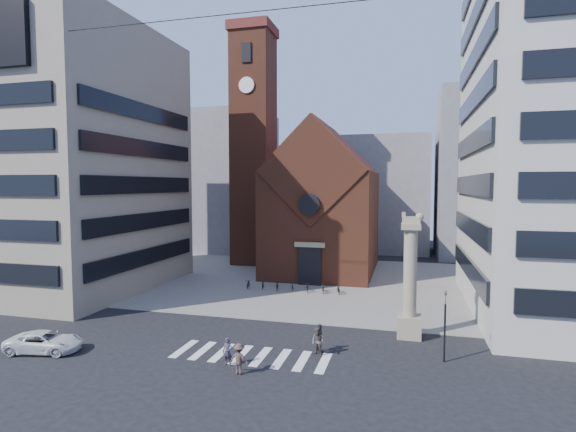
% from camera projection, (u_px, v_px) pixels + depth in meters
% --- Properties ---
extents(ground, '(120.00, 120.00, 0.00)m').
position_uv_depth(ground, '(258.00, 339.00, 30.72)').
color(ground, black).
rests_on(ground, ground).
extents(piazza, '(46.00, 30.00, 0.05)m').
position_uv_depth(piazza, '(314.00, 281.00, 49.04)').
color(piazza, gray).
rests_on(piazza, ground).
extents(zebra_crossing, '(10.20, 3.20, 0.01)m').
position_uv_depth(zebra_crossing, '(251.00, 355.00, 27.69)').
color(zebra_crossing, white).
rests_on(zebra_crossing, ground).
extents(church, '(12.00, 16.65, 18.00)m').
position_uv_depth(church, '(324.00, 206.00, 54.30)').
color(church, brown).
rests_on(church, ground).
extents(campanile, '(5.50, 5.50, 31.20)m').
position_uv_depth(campanile, '(254.00, 145.00, 59.18)').
color(campanile, brown).
rests_on(campanile, ground).
extents(building_left, '(18.00, 20.00, 26.00)m').
position_uv_depth(building_left, '(65.00, 160.00, 45.60)').
color(building_left, gray).
rests_on(building_left, ground).
extents(bg_block_left, '(16.00, 14.00, 22.00)m').
position_uv_depth(bg_block_left, '(220.00, 182.00, 73.64)').
color(bg_block_left, gray).
rests_on(bg_block_left, ground).
extents(bg_block_mid, '(14.00, 12.00, 18.00)m').
position_uv_depth(bg_block_mid, '(383.00, 194.00, 71.94)').
color(bg_block_mid, gray).
rests_on(bg_block_mid, ground).
extents(bg_block_right, '(16.00, 14.00, 24.00)m').
position_uv_depth(bg_block_right, '(495.00, 175.00, 64.75)').
color(bg_block_right, gray).
rests_on(bg_block_right, ground).
extents(lion_column, '(1.63, 1.60, 8.68)m').
position_uv_depth(lion_column, '(410.00, 288.00, 30.81)').
color(lion_column, gray).
rests_on(lion_column, ground).
extents(traffic_light, '(0.13, 0.16, 4.30)m').
position_uv_depth(traffic_light, '(445.00, 324.00, 26.53)').
color(traffic_light, black).
rests_on(traffic_light, ground).
extents(white_car, '(4.94, 3.02, 1.28)m').
position_uv_depth(white_car, '(45.00, 342.00, 28.27)').
color(white_car, silver).
rests_on(white_car, ground).
extents(pedestrian_0, '(0.63, 0.44, 1.64)m').
position_uv_depth(pedestrian_0, '(228.00, 352.00, 26.13)').
color(pedestrian_0, '#3D3346').
rests_on(pedestrian_0, ground).
extents(pedestrian_1, '(1.10, 1.04, 1.79)m').
position_uv_depth(pedestrian_1, '(318.00, 342.00, 27.58)').
color(pedestrian_1, '#4F433F').
rests_on(pedestrian_1, ground).
extents(pedestrian_2, '(0.77, 1.14, 1.79)m').
position_uv_depth(pedestrian_2, '(319.00, 338.00, 28.24)').
color(pedestrian_2, '#2B2B34').
rests_on(pedestrian_2, ground).
extents(pedestrian_3, '(1.15, 0.70, 1.73)m').
position_uv_depth(pedestrian_3, '(239.00, 359.00, 24.94)').
color(pedestrian_3, '#4E3634').
rests_on(pedestrian_3, ground).
extents(scooter_0, '(1.00, 1.82, 0.91)m').
position_uv_depth(scooter_0, '(248.00, 283.00, 45.62)').
color(scooter_0, black).
rests_on(scooter_0, piazza).
extents(scooter_1, '(0.86, 1.74, 1.01)m').
position_uv_depth(scooter_1, '(263.00, 284.00, 45.22)').
color(scooter_1, black).
rests_on(scooter_1, piazza).
extents(scooter_2, '(1.00, 1.82, 0.91)m').
position_uv_depth(scooter_2, '(277.00, 285.00, 44.83)').
color(scooter_2, black).
rests_on(scooter_2, piazza).
extents(scooter_3, '(0.86, 1.74, 1.01)m').
position_uv_depth(scooter_3, '(292.00, 286.00, 44.44)').
color(scooter_3, black).
rests_on(scooter_3, piazza).
extents(scooter_4, '(1.00, 1.82, 0.91)m').
position_uv_depth(scooter_4, '(307.00, 287.00, 44.05)').
color(scooter_4, black).
rests_on(scooter_4, piazza).
extents(scooter_5, '(0.86, 1.74, 1.01)m').
position_uv_depth(scooter_5, '(323.00, 287.00, 43.65)').
color(scooter_5, black).
rests_on(scooter_5, piazza).
extents(scooter_6, '(1.00, 1.82, 0.91)m').
position_uv_depth(scooter_6, '(339.00, 289.00, 43.26)').
color(scooter_6, black).
rests_on(scooter_6, piazza).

